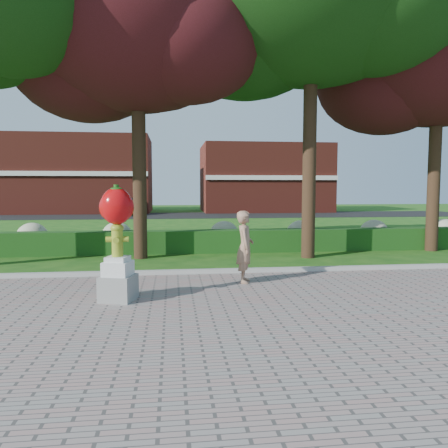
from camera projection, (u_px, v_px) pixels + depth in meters
name	position (u px, v px, depth m)	size (l,w,h in m)	color
ground	(222.00, 305.00, 8.62)	(100.00, 100.00, 0.00)	#164D13
walkway	(264.00, 402.00, 4.66)	(40.00, 14.00, 0.04)	gray
curb	(209.00, 272.00, 11.58)	(40.00, 0.18, 0.15)	#ADADA5
lawn_hedge	(200.00, 241.00, 15.52)	(24.00, 0.70, 0.80)	#1D4012
hydrangea_row	(213.00, 234.00, 16.56)	(20.10, 1.10, 0.99)	beige
street	(184.00, 215.00, 36.33)	(50.00, 8.00, 0.02)	black
building_left	(75.00, 175.00, 40.80)	(14.00, 8.00, 7.00)	maroon
building_right	(263.00, 179.00, 42.94)	(12.00, 8.00, 6.40)	maroon
tree_mid_left	(134.00, 29.00, 13.79)	(8.25, 7.04, 10.69)	black
tree_far_right	(435.00, 57.00, 15.54)	(7.88, 6.72, 10.21)	black
hydrant_sculpture	(117.00, 240.00, 8.71)	(0.78, 0.78, 2.33)	gray
woman	(245.00, 247.00, 10.42)	(0.63, 0.41, 1.72)	#A4785D
parked_car	(127.00, 206.00, 36.59)	(1.84, 4.57, 1.56)	#3B3D42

